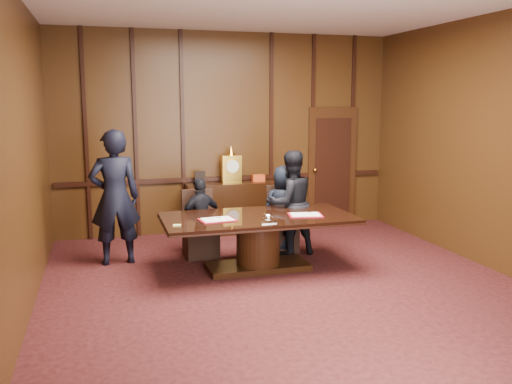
{
  "coord_description": "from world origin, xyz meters",
  "views": [
    {
      "loc": [
        -2.18,
        -5.88,
        2.34
      ],
      "look_at": [
        -0.1,
        1.35,
        1.05
      ],
      "focal_mm": 38.0,
      "sensor_mm": 36.0,
      "label": 1
    }
  ],
  "objects_px": {
    "sideboard": "(232,206)",
    "witness_right": "(290,203)",
    "witness_left": "(115,197)",
    "conference_table": "(258,234)",
    "signatory_left": "(201,218)",
    "signatory_right": "(284,208)"
  },
  "relations": [
    {
      "from": "witness_left",
      "to": "signatory_left",
      "type": "bearing_deg",
      "value": 173.35
    },
    {
      "from": "signatory_right",
      "to": "witness_left",
      "type": "xyz_separation_m",
      "value": [
        -2.53,
        0.04,
        0.29
      ]
    },
    {
      "from": "signatory_right",
      "to": "witness_right",
      "type": "bearing_deg",
      "value": 104.18
    },
    {
      "from": "conference_table",
      "to": "signatory_left",
      "type": "xyz_separation_m",
      "value": [
        -0.65,
        0.8,
        0.09
      ]
    },
    {
      "from": "signatory_left",
      "to": "witness_right",
      "type": "height_order",
      "value": "witness_right"
    },
    {
      "from": "conference_table",
      "to": "signatory_right",
      "type": "xyz_separation_m",
      "value": [
        0.65,
        0.8,
        0.16
      ]
    },
    {
      "from": "sideboard",
      "to": "signatory_left",
      "type": "bearing_deg",
      "value": -120.25
    },
    {
      "from": "signatory_right",
      "to": "witness_right",
      "type": "relative_size",
      "value": 0.85
    },
    {
      "from": "witness_left",
      "to": "signatory_right",
      "type": "bearing_deg",
      "value": 174.36
    },
    {
      "from": "witness_left",
      "to": "sideboard",
      "type": "bearing_deg",
      "value": -151.56
    },
    {
      "from": "sideboard",
      "to": "witness_left",
      "type": "bearing_deg",
      "value": -146.87
    },
    {
      "from": "sideboard",
      "to": "conference_table",
      "type": "distance_m",
      "value": 2.16
    },
    {
      "from": "witness_right",
      "to": "witness_left",
      "type": "bearing_deg",
      "value": -13.33
    },
    {
      "from": "conference_table",
      "to": "signatory_left",
      "type": "height_order",
      "value": "signatory_left"
    },
    {
      "from": "conference_table",
      "to": "witness_left",
      "type": "height_order",
      "value": "witness_left"
    },
    {
      "from": "conference_table",
      "to": "witness_right",
      "type": "bearing_deg",
      "value": 40.8
    },
    {
      "from": "signatory_left",
      "to": "signatory_right",
      "type": "height_order",
      "value": "signatory_right"
    },
    {
      "from": "signatory_left",
      "to": "witness_right",
      "type": "distance_m",
      "value": 1.36
    },
    {
      "from": "signatory_right",
      "to": "signatory_left",
      "type": "bearing_deg",
      "value": 6.22
    },
    {
      "from": "witness_right",
      "to": "conference_table",
      "type": "bearing_deg",
      "value": 33.17
    },
    {
      "from": "sideboard",
      "to": "witness_right",
      "type": "distance_m",
      "value": 1.69
    },
    {
      "from": "sideboard",
      "to": "witness_right",
      "type": "height_order",
      "value": "witness_right"
    }
  ]
}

